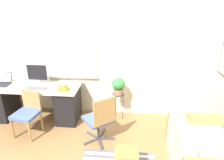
# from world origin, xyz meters

# --- Properties ---
(ground_plane) EXTENTS (14.00, 14.00, 0.00)m
(ground_plane) POSITION_xyz_m (0.00, 0.00, 0.00)
(ground_plane) COLOR #9E7042
(wall_back_with_window) EXTENTS (9.00, 0.12, 2.70)m
(wall_back_with_window) POSITION_xyz_m (-0.00, 0.75, 1.35)
(wall_back_with_window) COLOR beige
(wall_back_with_window) RESTS_ON ground_plane
(desk) EXTENTS (1.88, 0.67, 0.74)m
(desk) POSITION_xyz_m (-0.63, 0.34, 0.39)
(desk) COLOR beige
(desk) RESTS_ON ground_plane
(laptop) EXTENTS (0.30, 0.29, 0.22)m
(laptop) POSITION_xyz_m (-1.26, 0.37, 0.79)
(laptop) COLOR black
(laptop) RESTS_ON desk
(monitor) EXTENTS (0.43, 0.22, 0.42)m
(monitor) POSITION_xyz_m (-0.54, 0.44, 0.95)
(monitor) COLOR silver
(monitor) RESTS_ON desk
(keyboard) EXTENTS (0.41, 0.14, 0.02)m
(keyboard) POSITION_xyz_m (-0.50, 0.22, 0.75)
(keyboard) COLOR slate
(keyboard) RESTS_ON desk
(mouse) EXTENTS (0.04, 0.06, 0.03)m
(mouse) POSITION_xyz_m (-0.23, 0.20, 0.75)
(mouse) COLOR slate
(mouse) RESTS_ON desk
(book_stack) EXTENTS (0.23, 0.17, 0.11)m
(book_stack) POSITION_xyz_m (0.05, 0.20, 0.78)
(book_stack) COLOR orange
(book_stack) RESTS_ON desk
(desk_chair_wooden) EXTENTS (0.48, 0.49, 0.81)m
(desk_chair_wooden) POSITION_xyz_m (-0.53, -0.16, 0.45)
(desk_chair_wooden) COLOR #B2844C
(desk_chair_wooden) RESTS_ON ground_plane
(office_chair_swivel) EXTENTS (0.61, 0.61, 0.91)m
(office_chair_swivel) POSITION_xyz_m (0.83, -0.31, 0.47)
(office_chair_swivel) COLOR #47474C
(office_chair_swivel) RESTS_ON ground_plane
(couch_loveseat) EXTENTS (0.84, 1.12, 0.76)m
(couch_loveseat) POSITION_xyz_m (2.35, -0.76, 0.27)
(couch_loveseat) COLOR silver
(couch_loveseat) RESTS_ON ground_plane
(plant_stand) EXTENTS (0.24, 0.24, 0.58)m
(plant_stand) POSITION_xyz_m (1.09, 0.46, 0.51)
(plant_stand) COLOR #333338
(plant_stand) RESTS_ON ground_plane
(potted_plant) EXTENTS (0.26, 0.26, 0.33)m
(potted_plant) POSITION_xyz_m (1.09, 0.46, 0.76)
(potted_plant) COLOR #9E6B4C
(potted_plant) RESTS_ON plant_stand
(folding_stool) EXTENTS (0.33, 0.28, 0.42)m
(folding_stool) POSITION_xyz_m (1.29, -0.99, 0.36)
(folding_stool) COLOR olive
(folding_stool) RESTS_ON ground_plane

